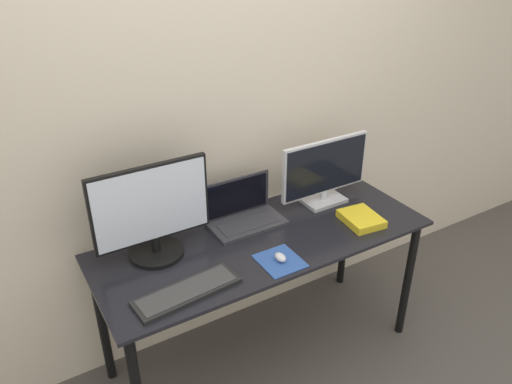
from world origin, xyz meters
name	(u,v)px	position (x,y,z in m)	size (l,w,h in m)	color
wall_back	(224,116)	(0.00, 0.70, 1.25)	(7.00, 0.05, 2.50)	beige
desk	(264,255)	(0.00, 0.32, 0.65)	(1.63, 0.64, 0.75)	black
monitor_left	(152,213)	(-0.49, 0.46, 0.97)	(0.53, 0.25, 0.44)	black
monitor_right	(325,172)	(0.46, 0.46, 0.93)	(0.52, 0.16, 0.36)	silver
laptop	(243,212)	(-0.01, 0.50, 0.81)	(0.37, 0.22, 0.22)	#333338
keyboard	(187,291)	(-0.48, 0.13, 0.76)	(0.46, 0.19, 0.02)	black
mousepad	(280,261)	(-0.04, 0.12, 0.76)	(0.18, 0.20, 0.00)	#2D519E
mouse	(280,257)	(-0.04, 0.12, 0.78)	(0.04, 0.07, 0.03)	silver
book	(361,219)	(0.49, 0.19, 0.77)	(0.19, 0.23, 0.04)	yellow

